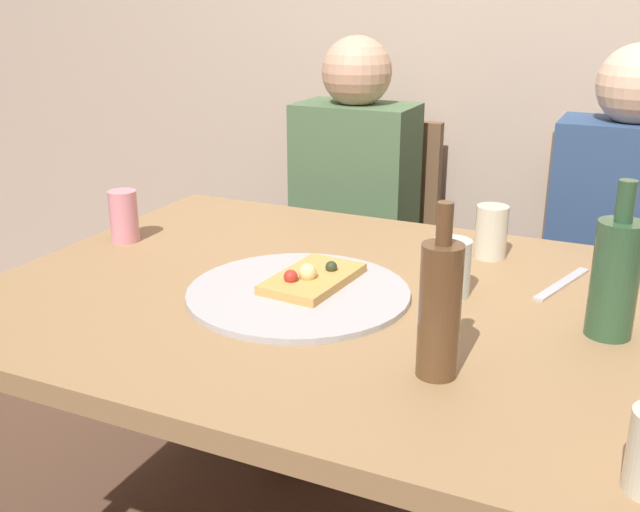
{
  "coord_description": "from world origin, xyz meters",
  "views": [
    {
      "loc": [
        0.47,
        -1.25,
        1.29
      ],
      "look_at": [
        -0.13,
        0.05,
        0.78
      ],
      "focal_mm": 41.93,
      "sensor_mm": 36.0,
      "label": 1
    }
  ],
  "objects_px": {
    "wine_bottle": "(615,276)",
    "chair_left": "(361,242)",
    "table_knife": "(562,284)",
    "chair_right": "(612,278)",
    "guest_in_sweater": "(343,216)",
    "dining_table": "(370,332)",
    "tumbler_near": "(451,268)",
    "soda_can": "(124,216)",
    "guest_in_beanie": "(614,252)",
    "beer_bottle": "(440,308)",
    "pizza_slice_last": "(312,278)",
    "wine_glass": "(491,232)",
    "pizza_tray": "(298,293)"
  },
  "relations": [
    {
      "from": "wine_glass",
      "to": "guest_in_sweater",
      "type": "bearing_deg",
      "value": 141.44
    },
    {
      "from": "table_knife",
      "to": "pizza_tray",
      "type": "bearing_deg",
      "value": -42.79
    },
    {
      "from": "dining_table",
      "to": "chair_right",
      "type": "height_order",
      "value": "chair_right"
    },
    {
      "from": "pizza_slice_last",
      "to": "wine_bottle",
      "type": "bearing_deg",
      "value": 2.69
    },
    {
      "from": "pizza_tray",
      "to": "chair_left",
      "type": "height_order",
      "value": "chair_left"
    },
    {
      "from": "guest_in_beanie",
      "to": "wine_bottle",
      "type": "bearing_deg",
      "value": 92.86
    },
    {
      "from": "table_knife",
      "to": "dining_table",
      "type": "bearing_deg",
      "value": -38.66
    },
    {
      "from": "soda_can",
      "to": "chair_right",
      "type": "relative_size",
      "value": 0.14
    },
    {
      "from": "beer_bottle",
      "to": "tumbler_near",
      "type": "height_order",
      "value": "beer_bottle"
    },
    {
      "from": "pizza_slice_last",
      "to": "guest_in_sweater",
      "type": "xyz_separation_m",
      "value": [
        -0.26,
        0.77,
        -0.11
      ]
    },
    {
      "from": "wine_bottle",
      "to": "guest_in_sweater",
      "type": "distance_m",
      "value": 1.12
    },
    {
      "from": "guest_in_beanie",
      "to": "chair_right",
      "type": "bearing_deg",
      "value": -90.0
    },
    {
      "from": "table_knife",
      "to": "guest_in_beanie",
      "type": "height_order",
      "value": "guest_in_beanie"
    },
    {
      "from": "table_knife",
      "to": "chair_left",
      "type": "height_order",
      "value": "chair_left"
    },
    {
      "from": "dining_table",
      "to": "tumbler_near",
      "type": "xyz_separation_m",
      "value": [
        0.13,
        0.09,
        0.13
      ]
    },
    {
      "from": "chair_right",
      "to": "guest_in_beanie",
      "type": "distance_m",
      "value": 0.2
    },
    {
      "from": "pizza_slice_last",
      "to": "guest_in_sweater",
      "type": "height_order",
      "value": "guest_in_sweater"
    },
    {
      "from": "soda_can",
      "to": "table_knife",
      "type": "distance_m",
      "value": 0.99
    },
    {
      "from": "beer_bottle",
      "to": "guest_in_beanie",
      "type": "xyz_separation_m",
      "value": [
        0.19,
        1.0,
        -0.2
      ]
    },
    {
      "from": "wine_bottle",
      "to": "wine_glass",
      "type": "height_order",
      "value": "wine_bottle"
    },
    {
      "from": "chair_right",
      "to": "guest_in_sweater",
      "type": "xyz_separation_m",
      "value": [
        -0.78,
        -0.15,
        0.13
      ]
    },
    {
      "from": "pizza_tray",
      "to": "wine_bottle",
      "type": "bearing_deg",
      "value": 6.96
    },
    {
      "from": "dining_table",
      "to": "guest_in_sweater",
      "type": "xyz_separation_m",
      "value": [
        -0.38,
        0.76,
        -0.02
      ]
    },
    {
      "from": "soda_can",
      "to": "pizza_tray",
      "type": "bearing_deg",
      "value": -14.07
    },
    {
      "from": "table_knife",
      "to": "guest_in_beanie",
      "type": "distance_m",
      "value": 0.55
    },
    {
      "from": "guest_in_beanie",
      "to": "beer_bottle",
      "type": "bearing_deg",
      "value": 79.24
    },
    {
      "from": "beer_bottle",
      "to": "soda_can",
      "type": "height_order",
      "value": "beer_bottle"
    },
    {
      "from": "wine_bottle",
      "to": "guest_in_beanie",
      "type": "distance_m",
      "value": 0.77
    },
    {
      "from": "dining_table",
      "to": "table_knife",
      "type": "xyz_separation_m",
      "value": [
        0.33,
        0.23,
        0.07
      ]
    },
    {
      "from": "dining_table",
      "to": "table_knife",
      "type": "relative_size",
      "value": 6.85
    },
    {
      "from": "wine_bottle",
      "to": "guest_in_beanie",
      "type": "relative_size",
      "value": 0.23
    },
    {
      "from": "beer_bottle",
      "to": "chair_left",
      "type": "xyz_separation_m",
      "value": [
        -0.59,
        1.16,
        -0.33
      ]
    },
    {
      "from": "dining_table",
      "to": "soda_can",
      "type": "bearing_deg",
      "value": 172.62
    },
    {
      "from": "beer_bottle",
      "to": "chair_left",
      "type": "height_order",
      "value": "beer_bottle"
    },
    {
      "from": "wine_glass",
      "to": "guest_in_beanie",
      "type": "relative_size",
      "value": 0.1
    },
    {
      "from": "soda_can",
      "to": "chair_left",
      "type": "distance_m",
      "value": 0.92
    },
    {
      "from": "table_knife",
      "to": "guest_in_sweater",
      "type": "relative_size",
      "value": 0.19
    },
    {
      "from": "guest_in_beanie",
      "to": "tumbler_near",
      "type": "bearing_deg",
      "value": 69.07
    },
    {
      "from": "guest_in_sweater",
      "to": "wine_glass",
      "type": "bearing_deg",
      "value": 141.44
    },
    {
      "from": "tumbler_near",
      "to": "wine_glass",
      "type": "relative_size",
      "value": 0.95
    },
    {
      "from": "wine_glass",
      "to": "dining_table",
      "type": "bearing_deg",
      "value": -114.58
    },
    {
      "from": "pizza_tray",
      "to": "pizza_slice_last",
      "type": "xyz_separation_m",
      "value": [
        0.01,
        0.04,
        0.02
      ]
    },
    {
      "from": "pizza_slice_last",
      "to": "tumbler_near",
      "type": "height_order",
      "value": "tumbler_near"
    },
    {
      "from": "wine_bottle",
      "to": "wine_glass",
      "type": "bearing_deg",
      "value": 131.4
    },
    {
      "from": "beer_bottle",
      "to": "guest_in_sweater",
      "type": "height_order",
      "value": "guest_in_sweater"
    },
    {
      "from": "tumbler_near",
      "to": "soda_can",
      "type": "xyz_separation_m",
      "value": [
        -0.79,
        -0.0,
        0.01
      ]
    },
    {
      "from": "wine_bottle",
      "to": "chair_left",
      "type": "xyz_separation_m",
      "value": [
        -0.81,
        0.89,
        -0.32
      ]
    },
    {
      "from": "tumbler_near",
      "to": "guest_in_beanie",
      "type": "bearing_deg",
      "value": 69.07
    },
    {
      "from": "tumbler_near",
      "to": "chair_left",
      "type": "height_order",
      "value": "chair_left"
    },
    {
      "from": "dining_table",
      "to": "pizza_tray",
      "type": "bearing_deg",
      "value": -160.91
    }
  ]
}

